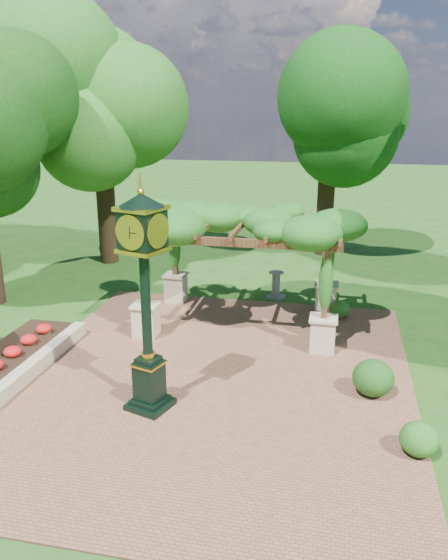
# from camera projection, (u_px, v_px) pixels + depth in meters

# --- Properties ---
(ground) EXTENTS (120.00, 120.00, 0.00)m
(ground) POSITION_uv_depth(u_px,v_px,m) (202.00, 398.00, 13.05)
(ground) COLOR #1E4714
(ground) RESTS_ON ground
(brick_plaza) EXTENTS (10.00, 12.00, 0.04)m
(brick_plaza) POSITION_uv_depth(u_px,v_px,m) (212.00, 378.00, 13.98)
(brick_plaza) COLOR brown
(brick_plaza) RESTS_ON ground
(border_wall) EXTENTS (0.35, 5.00, 0.40)m
(border_wall) POSITION_uv_depth(u_px,v_px,m) (38.00, 364.00, 14.37)
(border_wall) COLOR #C6B793
(border_wall) RESTS_ON ground
(flower_bed) EXTENTS (1.50, 5.00, 0.36)m
(flower_bed) POSITION_uv_depth(u_px,v_px,m) (7.00, 361.00, 14.55)
(flower_bed) COLOR red
(flower_bed) RESTS_ON ground
(pedestal_clock) EXTENTS (1.25, 1.25, 5.04)m
(pedestal_clock) POSITION_uv_depth(u_px,v_px,m) (145.00, 285.00, 11.71)
(pedestal_clock) COLOR black
(pedestal_clock) RESTS_ON brick_plaza
(pergola) EXTENTS (6.12, 3.87, 3.84)m
(pergola) POSITION_uv_depth(u_px,v_px,m) (242.00, 228.00, 16.61)
(pergola) COLOR beige
(pergola) RESTS_ON brick_plaza
(sundial) EXTENTS (0.72, 0.72, 1.00)m
(sundial) POSITION_uv_depth(u_px,v_px,m) (276.00, 287.00, 19.80)
(sundial) COLOR gray
(sundial) RESTS_ON ground
(shrub_front) EXTENTS (0.91, 0.91, 0.69)m
(shrub_front) POSITION_uv_depth(u_px,v_px,m) (419.00, 439.00, 10.78)
(shrub_front) COLOR #25601B
(shrub_front) RESTS_ON brick_plaza
(shrub_mid) EXTENTS (1.10, 1.10, 0.89)m
(shrub_mid) POSITION_uv_depth(u_px,v_px,m) (373.00, 378.00, 13.01)
(shrub_mid) COLOR #1B4914
(shrub_mid) RESTS_ON brick_plaza
(shrub_back) EXTENTS (0.76, 0.76, 0.57)m
(shrub_back) POSITION_uv_depth(u_px,v_px,m) (340.00, 309.00, 17.91)
(shrub_back) COLOR #265E1B
(shrub_back) RESTS_ON brick_plaza
(tree_west_far) EXTENTS (5.23, 5.23, 9.90)m
(tree_west_far) POSITION_uv_depth(u_px,v_px,m) (100.00, 104.00, 22.62)
(tree_west_far) COLOR black
(tree_west_far) RESTS_ON ground
(tree_north) EXTENTS (5.08, 5.08, 9.21)m
(tree_north) POSITION_uv_depth(u_px,v_px,m) (330.00, 115.00, 24.11)
(tree_north) COLOR #302013
(tree_north) RESTS_ON ground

